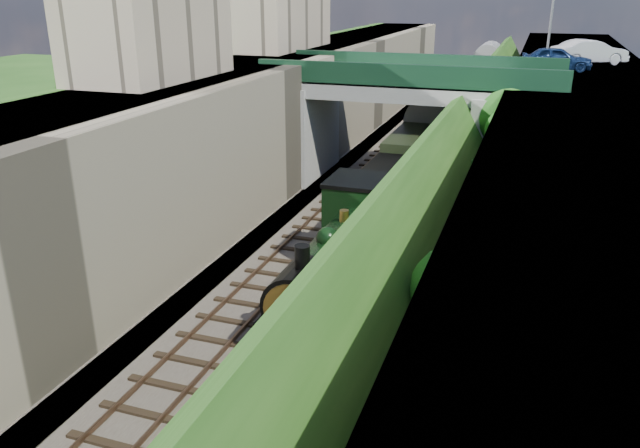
# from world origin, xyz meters

# --- Properties ---
(trackbed) EXTENTS (10.00, 90.00, 0.20)m
(trackbed) POSITION_xyz_m (0.00, 20.00, 0.10)
(trackbed) COLOR #473F38
(trackbed) RESTS_ON ground
(retaining_wall) EXTENTS (1.00, 90.00, 7.00)m
(retaining_wall) POSITION_xyz_m (-5.50, 20.00, 3.50)
(retaining_wall) COLOR #756B56
(retaining_wall) RESTS_ON ground
(street_plateau_left) EXTENTS (6.00, 90.00, 7.00)m
(street_plateau_left) POSITION_xyz_m (-9.00, 20.00, 3.50)
(street_plateau_left) COLOR #262628
(street_plateau_left) RESTS_ON ground
(street_plateau_right) EXTENTS (8.00, 90.00, 6.25)m
(street_plateau_right) POSITION_xyz_m (9.50, 20.00, 3.12)
(street_plateau_right) COLOR #262628
(street_plateau_right) RESTS_ON ground
(embankment_slope) EXTENTS (4.54, 90.00, 6.36)m
(embankment_slope) POSITION_xyz_m (4.96, 16.60, 2.69)
(embankment_slope) COLOR #1E4714
(embankment_slope) RESTS_ON ground
(track_left) EXTENTS (2.50, 90.00, 0.20)m
(track_left) POSITION_xyz_m (-2.00, 20.00, 0.25)
(track_left) COLOR black
(track_left) RESTS_ON trackbed
(track_right) EXTENTS (2.50, 90.00, 0.20)m
(track_right) POSITION_xyz_m (1.20, 20.00, 0.25)
(track_right) COLOR black
(track_right) RESTS_ON trackbed
(road_bridge) EXTENTS (16.00, 6.40, 7.25)m
(road_bridge) POSITION_xyz_m (0.94, 24.00, 4.08)
(road_bridge) COLOR gray
(road_bridge) RESTS_ON ground
(building_far) EXTENTS (5.00, 10.00, 6.00)m
(building_far) POSITION_xyz_m (-10.50, 30.00, 10.00)
(building_far) COLOR gray
(building_far) RESTS_ON street_plateau_left
(building_near) EXTENTS (4.00, 8.00, 4.00)m
(building_near) POSITION_xyz_m (-9.50, 14.00, 9.00)
(building_near) COLOR gray
(building_near) RESTS_ON street_plateau_left
(tree) EXTENTS (3.60, 3.80, 6.60)m
(tree) POSITION_xyz_m (5.91, 22.12, 4.65)
(tree) COLOR black
(tree) RESTS_ON ground
(lamppost) EXTENTS (0.87, 0.15, 6.00)m
(lamppost) POSITION_xyz_m (7.33, 30.75, 9.57)
(lamppost) COLOR gray
(lamppost) RESTS_ON street_plateau_right
(car_blue) EXTENTS (4.13, 1.87, 1.38)m
(car_blue) POSITION_xyz_m (7.86, 29.80, 6.94)
(car_blue) COLOR #11254E
(car_blue) RESTS_ON street_plateau_right
(car_silver) EXTENTS (4.87, 3.68, 1.54)m
(car_silver) POSITION_xyz_m (9.89, 33.87, 7.02)
(car_silver) COLOR silver
(car_silver) RESTS_ON street_plateau_right
(locomotive) EXTENTS (3.10, 10.23, 3.83)m
(locomotive) POSITION_xyz_m (1.20, 8.45, 1.89)
(locomotive) COLOR black
(locomotive) RESTS_ON trackbed
(tender) EXTENTS (2.70, 6.00, 3.05)m
(tender) POSITION_xyz_m (1.20, 15.81, 1.62)
(tender) COLOR black
(tender) RESTS_ON trackbed
(coach_front) EXTENTS (2.90, 18.00, 3.70)m
(coach_front) POSITION_xyz_m (1.20, 28.41, 2.05)
(coach_front) COLOR black
(coach_front) RESTS_ON trackbed
(coach_middle) EXTENTS (2.90, 18.00, 3.70)m
(coach_middle) POSITION_xyz_m (1.20, 47.21, 2.05)
(coach_middle) COLOR black
(coach_middle) RESTS_ON trackbed
(coach_rear) EXTENTS (2.90, 18.00, 3.70)m
(coach_rear) POSITION_xyz_m (1.20, 66.01, 2.05)
(coach_rear) COLOR black
(coach_rear) RESTS_ON trackbed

